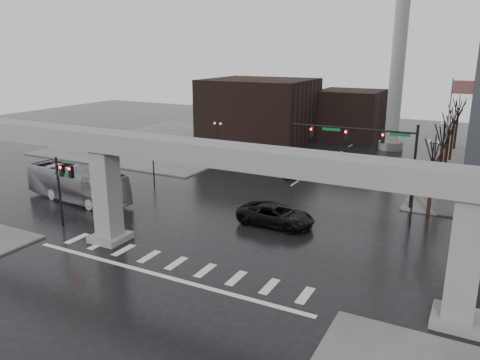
{
  "coord_description": "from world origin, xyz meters",
  "views": [
    {
      "loc": [
        17.97,
        -25.59,
        14.59
      ],
      "look_at": [
        1.34,
        6.14,
        4.5
      ],
      "focal_mm": 35.0,
      "sensor_mm": 36.0,
      "label": 1
    }
  ],
  "objects_px": {
    "pickup_truck": "(276,215)",
    "city_bus": "(77,184)",
    "signal_mast_arm": "(374,145)",
    "far_car": "(293,171)"
  },
  "relations": [
    {
      "from": "pickup_truck",
      "to": "far_car",
      "type": "xyz_separation_m",
      "value": [
        -4.56,
        15.73,
        -0.24
      ]
    },
    {
      "from": "signal_mast_arm",
      "to": "city_bus",
      "type": "relative_size",
      "value": 0.98
    },
    {
      "from": "signal_mast_arm",
      "to": "far_car",
      "type": "xyz_separation_m",
      "value": [
        -10.28,
        5.94,
        -5.15
      ]
    },
    {
      "from": "signal_mast_arm",
      "to": "far_car",
      "type": "bearing_deg",
      "value": 149.98
    },
    {
      "from": "pickup_truck",
      "to": "city_bus",
      "type": "height_order",
      "value": "city_bus"
    },
    {
      "from": "pickup_truck",
      "to": "city_bus",
      "type": "bearing_deg",
      "value": 100.12
    },
    {
      "from": "signal_mast_arm",
      "to": "pickup_truck",
      "type": "xyz_separation_m",
      "value": [
        -5.72,
        -9.79,
        -4.91
      ]
    },
    {
      "from": "far_car",
      "to": "city_bus",
      "type": "bearing_deg",
      "value": -136.45
    },
    {
      "from": "city_bus",
      "to": "far_car",
      "type": "height_order",
      "value": "city_bus"
    },
    {
      "from": "pickup_truck",
      "to": "far_car",
      "type": "relative_size",
      "value": 1.65
    }
  ]
}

